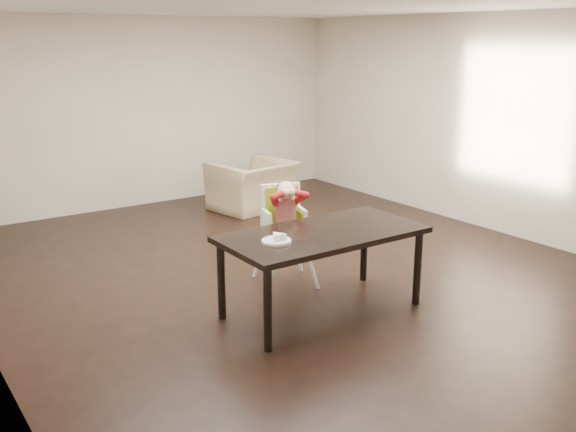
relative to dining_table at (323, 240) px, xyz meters
The scene contains 6 objects.
ground 1.33m from the dining_table, 71.25° to the left, with size 7.00×7.00×0.00m, color black.
room_walls 1.65m from the dining_table, 71.25° to the left, with size 6.02×7.02×2.71m.
dining_table is the anchor object (origin of this frame).
high_chair 0.80m from the dining_table, 80.53° to the left, with size 0.55×0.55×1.05m.
plate 0.51m from the dining_table, behind, with size 0.33×0.33×0.07m.
armchair 3.67m from the dining_table, 68.07° to the left, with size 1.07×0.70×0.94m, color tan.
Camera 1 is at (-3.68, -5.32, 2.38)m, focal length 40.00 mm.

